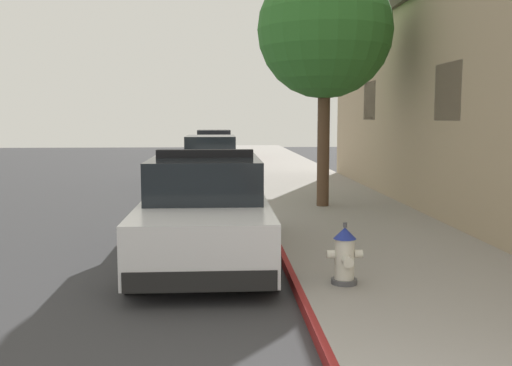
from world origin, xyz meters
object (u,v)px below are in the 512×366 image
Objects in this scene: police_cruiser at (205,210)px; street_tree at (325,31)px; parked_car_silver_ahead at (211,160)px; parked_car_dark_far at (214,146)px; fire_hydrant at (345,256)px.

street_tree is at bearing 58.88° from police_cruiser.
parked_car_silver_ahead is 9.92m from parked_car_dark_far.
parked_car_silver_ahead is at bearing 98.20° from fire_hydrant.
parked_car_dark_far is 0.88× the size of street_tree.
parked_car_silver_ahead is at bearing -90.05° from parked_car_dark_far.
parked_car_silver_ahead is (-0.10, 10.76, -0.00)m from police_cruiser.
fire_hydrant is at bearing -97.66° from street_tree.
street_tree is (2.59, 4.30, 3.35)m from police_cruiser.
parked_car_silver_ahead is at bearing 112.59° from street_tree.
parked_car_dark_far is 22.77m from fire_hydrant.
fire_hydrant is (1.84, -12.78, -0.25)m from parked_car_silver_ahead.
police_cruiser is 20.68m from parked_car_dark_far.
street_tree is at bearing -67.41° from parked_car_silver_ahead.
parked_car_silver_ahead is 6.37× the size of fire_hydrant.
police_cruiser is 1.00× the size of parked_car_dark_far.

